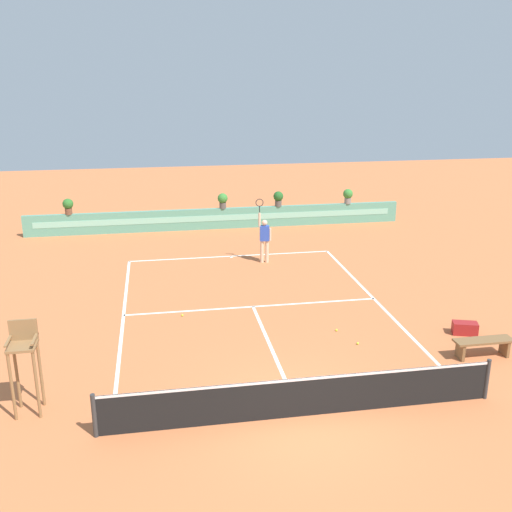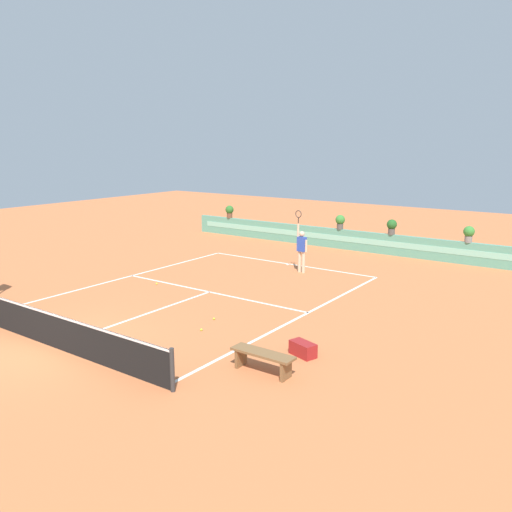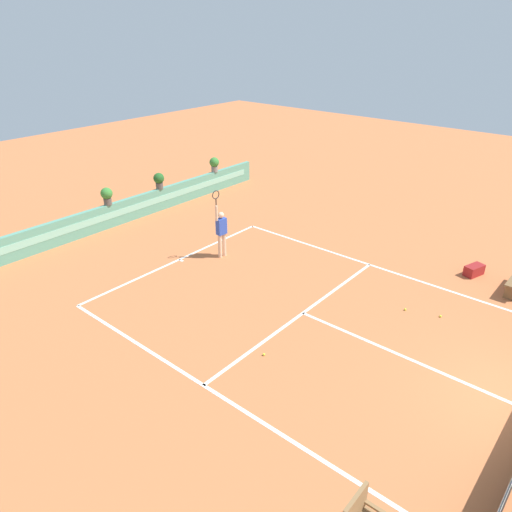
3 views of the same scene
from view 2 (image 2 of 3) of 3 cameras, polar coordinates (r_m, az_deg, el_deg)
ground_plane at (r=18.78m, az=-5.89°, el=-4.19°), size 60.00×60.00×0.00m
court_lines at (r=19.30m, az=-4.49°, el=-3.70°), size 8.32×11.94×0.01m
net at (r=14.89m, az=-21.44°, el=-7.34°), size 8.92×0.10×1.00m
back_wall_barrier at (r=27.13m, az=8.67°, el=1.91°), size 18.00×0.21×1.00m
bench_courtside at (r=12.45m, az=0.74°, el=-10.98°), size 1.60×0.44×0.51m
gear_bag at (r=13.49m, az=5.13°, el=-10.04°), size 0.78×0.56×0.36m
tennis_player at (r=21.70m, az=4.99°, el=0.91°), size 0.62×0.26×2.58m
tennis_ball_near_baseline at (r=15.24m, az=-5.97°, el=-7.98°), size 0.07×0.07×0.07m
tennis_ball_mid_court at (r=20.33m, az=-10.76°, el=-2.98°), size 0.07×0.07×0.07m
tennis_ball_by_sideline at (r=16.12m, az=-4.60°, el=-6.82°), size 0.07×0.07×0.07m
potted_plant_centre at (r=26.89m, az=9.15°, el=3.77°), size 0.48×0.48×0.72m
potted_plant_right at (r=25.83m, az=14.56°, el=3.19°), size 0.48×0.48×0.72m
potted_plant_far_right at (r=24.82m, az=22.16°, el=2.33°), size 0.48×0.48×0.72m
potted_plant_far_left at (r=30.68m, az=-2.90°, el=4.93°), size 0.48×0.48×0.72m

